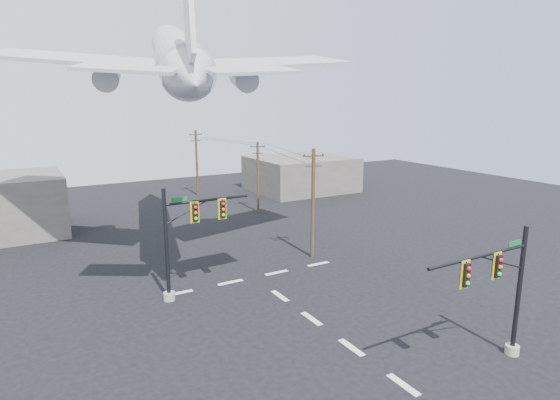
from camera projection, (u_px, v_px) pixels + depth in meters
ground at (351, 347)px, 25.99m from camera, size 120.00×120.00×0.00m
lane_markings at (300, 310)px, 30.51m from camera, size 14.00×21.20×0.01m
signal_mast_near at (502, 293)px, 23.73m from camera, size 7.30×0.79×7.20m
signal_mast_far at (185, 240)px, 31.80m from camera, size 6.42×0.86×7.82m
utility_pole_a at (313, 202)px, 39.83m from camera, size 1.88×0.48×9.47m
utility_pole_b at (258, 176)px, 55.99m from camera, size 1.67×0.68×8.53m
utility_pole_c at (197, 162)px, 65.74m from camera, size 1.89×0.32×9.25m
power_lines at (252, 146)px, 52.83m from camera, size 5.09×30.23×0.14m
airliner at (177, 55)px, 37.30m from camera, size 29.08×31.15×8.93m
building_right at (301, 174)px, 70.06m from camera, size 14.00×12.00×5.00m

